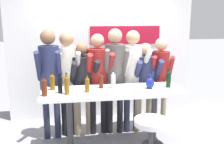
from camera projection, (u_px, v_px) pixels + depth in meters
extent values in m
cube|color=white|center=(102.00, 57.00, 5.09)|extent=(3.72, 0.10, 2.49)
cube|color=#B2142D|center=(125.00, 35.00, 5.01)|extent=(1.42, 0.02, 0.36)
cube|color=white|center=(113.00, 92.00, 3.75)|extent=(2.12, 0.66, 0.06)
cylinder|color=#333338|center=(70.00, 123.00, 3.74)|extent=(0.09, 0.09, 0.91)
cylinder|color=#333338|center=(154.00, 118.00, 3.94)|extent=(0.09, 0.09, 0.91)
cylinder|color=white|center=(151.00, 122.00, 3.16)|extent=(0.44, 0.44, 0.07)
cylinder|color=#23283D|center=(46.00, 114.00, 4.21)|extent=(0.10, 0.10, 0.89)
cylinder|color=#23283D|center=(57.00, 113.00, 4.24)|extent=(0.10, 0.10, 0.89)
cylinder|color=#23284C|center=(49.00, 67.00, 4.06)|extent=(0.34, 0.34, 0.70)
sphere|color=brown|center=(48.00, 37.00, 3.95)|extent=(0.24, 0.24, 0.24)
cylinder|color=#23284C|center=(38.00, 67.00, 3.85)|extent=(0.09, 0.41, 0.53)
cylinder|color=#23284C|center=(59.00, 66.00, 3.91)|extent=(0.09, 0.41, 0.53)
cylinder|color=black|center=(64.00, 111.00, 4.33)|extent=(0.10, 0.10, 0.87)
cylinder|color=black|center=(74.00, 111.00, 4.38)|extent=(0.10, 0.10, 0.87)
cylinder|color=beige|center=(68.00, 67.00, 4.19)|extent=(0.34, 0.34, 0.69)
sphere|color=#9E7556|center=(66.00, 39.00, 4.09)|extent=(0.23, 0.23, 0.23)
cylinder|color=beige|center=(59.00, 67.00, 3.99)|extent=(0.11, 0.40, 0.52)
cylinder|color=beige|center=(77.00, 66.00, 4.06)|extent=(0.11, 0.40, 0.52)
cylinder|color=gray|center=(77.00, 114.00, 4.35)|extent=(0.12, 0.12, 0.78)
cylinder|color=gray|center=(89.00, 112.00, 4.42)|extent=(0.12, 0.12, 0.78)
cylinder|color=black|center=(82.00, 74.00, 4.24)|extent=(0.46, 0.46, 0.62)
sphere|color=brown|center=(82.00, 49.00, 4.15)|extent=(0.21, 0.21, 0.21)
cylinder|color=black|center=(73.00, 74.00, 4.03)|extent=(0.16, 0.39, 0.48)
cylinder|color=black|center=(95.00, 73.00, 4.15)|extent=(0.16, 0.39, 0.48)
cylinder|color=black|center=(93.00, 111.00, 4.40)|extent=(0.12, 0.12, 0.85)
cylinder|color=black|center=(104.00, 110.00, 4.45)|extent=(0.12, 0.12, 0.85)
cylinder|color=maroon|center=(98.00, 68.00, 4.26)|extent=(0.40, 0.40, 0.67)
sphere|color=tan|center=(97.00, 41.00, 4.16)|extent=(0.23, 0.23, 0.23)
cylinder|color=maroon|center=(89.00, 68.00, 4.06)|extent=(0.12, 0.41, 0.52)
cylinder|color=maroon|center=(110.00, 67.00, 4.14)|extent=(0.12, 0.41, 0.52)
cylinder|color=black|center=(110.00, 109.00, 4.41)|extent=(0.11, 0.11, 0.89)
cylinder|color=black|center=(120.00, 109.00, 4.43)|extent=(0.11, 0.11, 0.89)
cylinder|color=#514C4C|center=(115.00, 65.00, 4.25)|extent=(0.35, 0.35, 0.70)
sphere|color=tan|center=(115.00, 36.00, 4.15)|extent=(0.24, 0.24, 0.24)
cylinder|color=#514C4C|center=(107.00, 64.00, 4.06)|extent=(0.10, 0.41, 0.54)
cylinder|color=#514C4C|center=(126.00, 63.00, 4.09)|extent=(0.10, 0.41, 0.54)
cylinder|color=#23283D|center=(127.00, 108.00, 4.47)|extent=(0.11, 0.11, 0.87)
cylinder|color=#23283D|center=(136.00, 107.00, 4.53)|extent=(0.11, 0.11, 0.87)
cylinder|color=beige|center=(132.00, 65.00, 4.33)|extent=(0.39, 0.39, 0.69)
sphere|color=tan|center=(133.00, 37.00, 4.23)|extent=(0.24, 0.24, 0.24)
cylinder|color=beige|center=(127.00, 65.00, 4.12)|extent=(0.14, 0.41, 0.53)
cylinder|color=beige|center=(145.00, 64.00, 4.21)|extent=(0.14, 0.41, 0.53)
cylinder|color=gray|center=(138.00, 111.00, 4.51)|extent=(0.13, 0.13, 0.77)
cylinder|color=gray|center=(149.00, 110.00, 4.55)|extent=(0.13, 0.13, 0.77)
cylinder|color=#23284C|center=(145.00, 73.00, 4.39)|extent=(0.41, 0.41, 0.61)
sphere|color=tan|center=(145.00, 49.00, 4.30)|extent=(0.21, 0.21, 0.21)
cylinder|color=#23284C|center=(137.00, 73.00, 4.20)|extent=(0.11, 0.38, 0.48)
cylinder|color=#23284C|center=(158.00, 72.00, 4.27)|extent=(0.11, 0.38, 0.48)
cylinder|color=gray|center=(154.00, 108.00, 4.59)|extent=(0.10, 0.10, 0.81)
cylinder|color=gray|center=(163.00, 108.00, 4.59)|extent=(0.10, 0.10, 0.81)
cylinder|color=maroon|center=(160.00, 69.00, 4.44)|extent=(0.36, 0.36, 0.64)
sphere|color=#D6AD89|center=(161.00, 44.00, 4.35)|extent=(0.22, 0.22, 0.22)
cylinder|color=maroon|center=(153.00, 68.00, 4.28)|extent=(0.14, 0.38, 0.49)
cylinder|color=maroon|center=(170.00, 69.00, 4.27)|extent=(0.14, 0.38, 0.49)
cylinder|color=#4C1E0F|center=(44.00, 89.00, 3.41)|extent=(0.08, 0.08, 0.20)
sphere|color=#4C1E0F|center=(44.00, 82.00, 3.39)|extent=(0.08, 0.08, 0.08)
cylinder|color=#4C1E0F|center=(44.00, 79.00, 3.38)|extent=(0.03, 0.03, 0.07)
cylinder|color=black|center=(44.00, 76.00, 3.37)|extent=(0.03, 0.03, 0.01)
cylinder|color=brown|center=(52.00, 84.00, 3.71)|extent=(0.08, 0.08, 0.19)
sphere|color=brown|center=(52.00, 77.00, 3.69)|extent=(0.08, 0.08, 0.08)
cylinder|color=brown|center=(52.00, 75.00, 3.68)|extent=(0.03, 0.03, 0.07)
cylinder|color=black|center=(52.00, 72.00, 3.67)|extent=(0.03, 0.03, 0.01)
cylinder|color=#4C1E0F|center=(101.00, 82.00, 3.80)|extent=(0.06, 0.06, 0.18)
sphere|color=#4C1E0F|center=(101.00, 77.00, 3.78)|extent=(0.06, 0.06, 0.06)
cylinder|color=#4C1E0F|center=(101.00, 75.00, 3.78)|extent=(0.02, 0.02, 0.06)
cylinder|color=black|center=(101.00, 72.00, 3.77)|extent=(0.03, 0.03, 0.01)
cylinder|color=#B7BCC1|center=(113.00, 82.00, 3.81)|extent=(0.07, 0.07, 0.19)
sphere|color=#B7BCC1|center=(113.00, 76.00, 3.79)|extent=(0.07, 0.07, 0.07)
cylinder|color=#B7BCC1|center=(113.00, 74.00, 3.78)|extent=(0.03, 0.03, 0.07)
cylinder|color=black|center=(113.00, 71.00, 3.77)|extent=(0.03, 0.03, 0.01)
cylinder|color=brown|center=(67.00, 87.00, 3.48)|extent=(0.07, 0.07, 0.22)
sphere|color=brown|center=(66.00, 79.00, 3.46)|extent=(0.07, 0.07, 0.07)
cylinder|color=brown|center=(66.00, 77.00, 3.45)|extent=(0.03, 0.03, 0.08)
cylinder|color=black|center=(66.00, 73.00, 3.44)|extent=(0.03, 0.03, 0.02)
cylinder|color=black|center=(169.00, 81.00, 3.85)|extent=(0.07, 0.07, 0.21)
sphere|color=black|center=(169.00, 74.00, 3.83)|extent=(0.07, 0.07, 0.07)
cylinder|color=black|center=(169.00, 71.00, 3.82)|extent=(0.03, 0.03, 0.08)
cylinder|color=black|center=(169.00, 68.00, 3.81)|extent=(0.03, 0.03, 0.02)
cylinder|color=brown|center=(87.00, 86.00, 3.59)|extent=(0.07, 0.07, 0.18)
sphere|color=brown|center=(87.00, 80.00, 3.57)|extent=(0.07, 0.07, 0.07)
cylinder|color=brown|center=(87.00, 78.00, 3.57)|extent=(0.03, 0.03, 0.06)
cylinder|color=black|center=(87.00, 75.00, 3.56)|extent=(0.03, 0.03, 0.01)
cylinder|color=black|center=(60.00, 86.00, 3.55)|extent=(0.07, 0.07, 0.21)
sphere|color=black|center=(60.00, 79.00, 3.53)|extent=(0.07, 0.07, 0.07)
cylinder|color=black|center=(60.00, 76.00, 3.52)|extent=(0.03, 0.03, 0.08)
cylinder|color=black|center=(59.00, 73.00, 3.51)|extent=(0.03, 0.03, 0.02)
ellipsoid|color=navy|center=(150.00, 83.00, 3.78)|extent=(0.13, 0.13, 0.17)
cylinder|color=navy|center=(150.00, 76.00, 3.76)|extent=(0.04, 0.04, 0.05)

